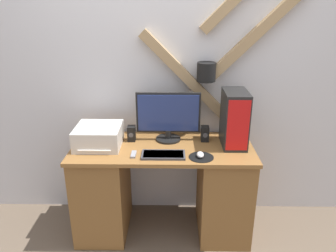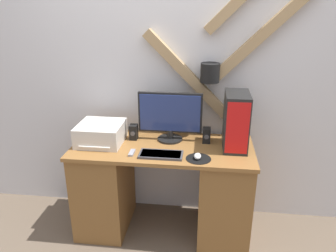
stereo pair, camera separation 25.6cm
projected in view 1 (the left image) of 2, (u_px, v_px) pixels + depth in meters
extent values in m
cube|color=silver|center=(163.00, 69.00, 2.78)|extent=(6.40, 0.05, 2.70)
cube|color=#9E7F56|center=(188.00, 79.00, 2.74)|extent=(0.81, 0.08, 0.81)
cube|color=#9E7F56|center=(255.00, 34.00, 2.60)|extent=(0.77, 0.08, 0.77)
cylinder|color=black|center=(206.00, 72.00, 2.67)|extent=(0.16, 0.16, 0.15)
cube|color=brown|center=(163.00, 148.00, 2.64)|extent=(1.45, 0.63, 0.03)
cube|color=brown|center=(103.00, 190.00, 2.79)|extent=(0.41, 0.58, 0.77)
cube|color=brown|center=(223.00, 191.00, 2.77)|extent=(0.41, 0.58, 0.77)
cylinder|color=black|center=(168.00, 139.00, 2.75)|extent=(0.21, 0.21, 0.02)
cylinder|color=black|center=(168.00, 134.00, 2.74)|extent=(0.05, 0.05, 0.07)
cube|color=black|center=(168.00, 113.00, 2.68)|extent=(0.53, 0.03, 0.34)
cube|color=navy|center=(168.00, 113.00, 2.66)|extent=(0.49, 0.01, 0.30)
cube|color=#3D3D42|center=(163.00, 155.00, 2.47)|extent=(0.33, 0.16, 0.02)
cube|color=#5B5B60|center=(163.00, 154.00, 2.46)|extent=(0.30, 0.13, 0.01)
cylinder|color=black|center=(201.00, 157.00, 2.45)|extent=(0.19, 0.19, 0.00)
ellipsoid|color=silver|center=(200.00, 155.00, 2.44)|extent=(0.05, 0.08, 0.04)
cube|color=black|center=(234.00, 119.00, 2.59)|extent=(0.18, 0.32, 0.45)
cube|color=red|center=(238.00, 126.00, 2.44)|extent=(0.17, 0.01, 0.40)
cube|color=beige|center=(99.00, 136.00, 2.62)|extent=(0.36, 0.35, 0.16)
cube|color=white|center=(96.00, 147.00, 2.54)|extent=(0.25, 0.16, 0.01)
cube|color=black|center=(132.00, 133.00, 2.72)|extent=(0.06, 0.08, 0.13)
cylinder|color=#47474C|center=(131.00, 135.00, 2.68)|extent=(0.04, 0.00, 0.04)
cube|color=black|center=(205.00, 134.00, 2.72)|extent=(0.06, 0.08, 0.13)
cylinder|color=#47474C|center=(205.00, 135.00, 2.68)|extent=(0.04, 0.00, 0.04)
cube|color=gray|center=(134.00, 154.00, 2.48)|extent=(0.04, 0.11, 0.02)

